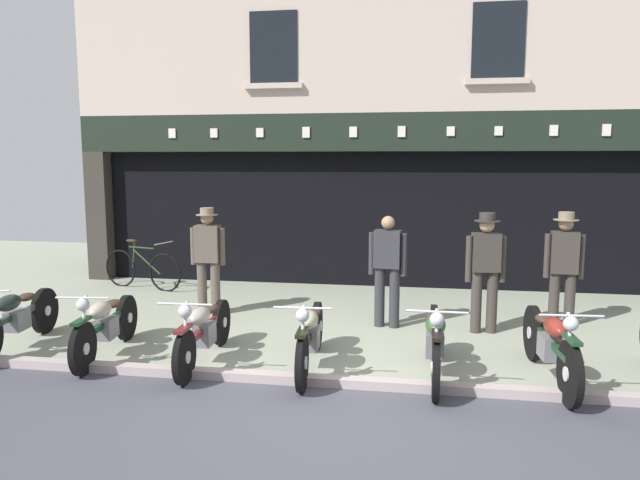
% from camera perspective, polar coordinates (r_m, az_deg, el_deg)
% --- Properties ---
extents(ground, '(23.73, 22.00, 0.18)m').
position_cam_1_polar(ground, '(5.69, 0.60, -18.13)').
color(ground, gray).
extents(shop_facade, '(12.03, 4.42, 5.89)m').
position_cam_1_polar(shop_facade, '(13.13, 5.95, 4.20)').
color(shop_facade, black).
rests_on(shop_facade, ground).
extents(motorcycle_far_left, '(0.62, 2.00, 0.92)m').
position_cam_1_polar(motorcycle_far_left, '(8.70, -27.19, -6.57)').
color(motorcycle_far_left, black).
rests_on(motorcycle_far_left, ground).
extents(motorcycle_left, '(0.62, 1.96, 0.90)m').
position_cam_1_polar(motorcycle_left, '(7.91, -19.93, -7.60)').
color(motorcycle_left, black).
rests_on(motorcycle_left, ground).
extents(motorcycle_center_left, '(0.62, 2.03, 0.90)m').
position_cam_1_polar(motorcycle_center_left, '(7.35, -11.12, -8.48)').
color(motorcycle_center_left, black).
rests_on(motorcycle_center_left, ground).
extents(motorcycle_center, '(0.62, 2.04, 0.90)m').
position_cam_1_polar(motorcycle_center, '(7.02, -0.97, -9.05)').
color(motorcycle_center, black).
rests_on(motorcycle_center, ground).
extents(motorcycle_center_right, '(0.62, 2.01, 0.93)m').
position_cam_1_polar(motorcycle_center_right, '(6.87, 10.98, -9.44)').
color(motorcycle_center_right, black).
rests_on(motorcycle_center_right, ground).
extents(motorcycle_right, '(0.62, 2.09, 0.93)m').
position_cam_1_polar(motorcycle_right, '(7.11, 21.28, -9.23)').
color(motorcycle_right, black).
rests_on(motorcycle_right, ground).
extents(salesman_left, '(0.56, 0.34, 1.70)m').
position_cam_1_polar(salesman_left, '(9.48, -10.72, -1.49)').
color(salesman_left, brown).
rests_on(salesman_left, ground).
extents(shopkeeper_center, '(0.56, 0.27, 1.64)m').
position_cam_1_polar(shopkeeper_center, '(8.69, 6.50, -2.51)').
color(shopkeeper_center, '#2D2D33').
rests_on(shopkeeper_center, ground).
extents(salesman_right, '(0.56, 0.36, 1.71)m').
position_cam_1_polar(salesman_right, '(8.66, 15.62, -2.45)').
color(salesman_right, '#38332D').
rests_on(salesman_right, ground).
extents(assistant_far_right, '(0.56, 0.36, 1.69)m').
position_cam_1_polar(assistant_far_right, '(9.42, 22.39, -2.04)').
color(assistant_far_right, '#38332D').
rests_on(assistant_far_right, ground).
extents(advert_board_near, '(0.73, 0.03, 1.04)m').
position_cam_1_polar(advert_board_near, '(11.71, -2.32, 4.28)').
color(advert_board_near, silver).
extents(leaning_bicycle, '(1.76, 0.65, 0.96)m').
position_cam_1_polar(leaning_bicycle, '(11.80, -16.74, -2.64)').
color(leaning_bicycle, black).
rests_on(leaning_bicycle, ground).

